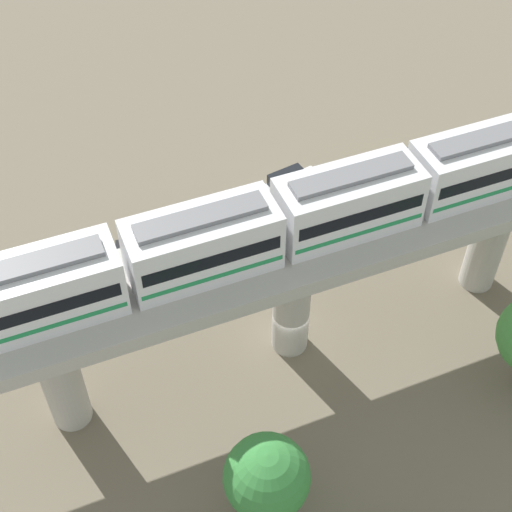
# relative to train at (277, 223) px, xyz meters

# --- Properties ---
(ground_plane) EXTENTS (120.00, 120.00, 0.00)m
(ground_plane) POSITION_rel_train_xyz_m (0.00, -0.90, -9.30)
(ground_plane) COLOR #706654
(viaduct) EXTENTS (5.20, 35.80, 7.77)m
(viaduct) POSITION_rel_train_xyz_m (0.00, -0.90, -3.24)
(viaduct) COLOR #B7B2AA
(viaduct) RESTS_ON ground
(train) EXTENTS (2.64, 27.45, 3.24)m
(train) POSITION_rel_train_xyz_m (0.00, 0.00, 0.00)
(train) COLOR white
(train) RESTS_ON viaduct
(parked_car_black) EXTENTS (2.77, 4.51, 1.76)m
(parked_car_black) POSITION_rel_train_xyz_m (8.55, 4.07, -8.56)
(parked_car_black) COLOR black
(parked_car_black) RESTS_ON ground
(parked_car_white) EXTENTS (2.44, 4.43, 1.76)m
(parked_car_white) POSITION_rel_train_xyz_m (10.49, -5.61, -8.56)
(parked_car_white) COLOR white
(parked_car_white) RESTS_ON ground
(parked_car_yellow) EXTENTS (1.91, 4.25, 1.76)m
(parked_car_yellow) POSITION_rel_train_xyz_m (9.34, -12.86, -8.56)
(parked_car_yellow) COLOR yellow
(parked_car_yellow) RESTS_ON ground
(tree_far_corner) EXTENTS (3.71, 3.71, 5.12)m
(tree_far_corner) POSITION_rel_train_xyz_m (-8.10, 3.83, -6.05)
(tree_far_corner) COLOR brown
(tree_far_corner) RESTS_ON ground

